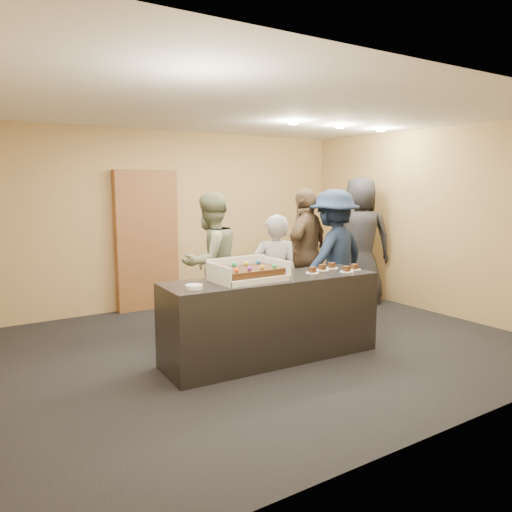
# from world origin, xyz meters

# --- Properties ---
(room) EXTENTS (6.04, 6.00, 2.70)m
(room) POSITION_xyz_m (0.00, 0.00, 1.35)
(room) COLOR black
(room) RESTS_ON ground
(serving_counter) EXTENTS (2.44, 0.83, 0.90)m
(serving_counter) POSITION_xyz_m (-0.17, -0.42, 0.45)
(serving_counter) COLOR black
(serving_counter) RESTS_ON floor
(storage_cabinet) EXTENTS (0.95, 0.15, 2.10)m
(storage_cabinet) POSITION_xyz_m (-0.49, 2.41, 1.05)
(storage_cabinet) COLOR brown
(storage_cabinet) RESTS_ON floor
(cake_box) EXTENTS (0.74, 0.51, 0.22)m
(cake_box) POSITION_xyz_m (-0.46, -0.39, 0.95)
(cake_box) COLOR white
(cake_box) RESTS_ON serving_counter
(sheet_cake) EXTENTS (0.63, 0.44, 0.12)m
(sheet_cake) POSITION_xyz_m (-0.46, -0.42, 1.00)
(sheet_cake) COLOR #3B200D
(sheet_cake) RESTS_ON cake_box
(plate_stack) EXTENTS (0.17, 0.17, 0.04)m
(plate_stack) POSITION_xyz_m (-1.13, -0.50, 0.92)
(plate_stack) COLOR white
(plate_stack) RESTS_ON serving_counter
(slice_a) EXTENTS (0.15, 0.15, 0.07)m
(slice_a) POSITION_xyz_m (0.37, -0.45, 0.92)
(slice_a) COLOR white
(slice_a) RESTS_ON serving_counter
(slice_b) EXTENTS (0.15, 0.15, 0.07)m
(slice_b) POSITION_xyz_m (0.58, -0.37, 0.92)
(slice_b) COLOR white
(slice_b) RESTS_ON serving_counter
(slice_c) EXTENTS (0.15, 0.15, 0.07)m
(slice_c) POSITION_xyz_m (0.74, -0.61, 0.92)
(slice_c) COLOR white
(slice_c) RESTS_ON serving_counter
(slice_d) EXTENTS (0.15, 0.15, 0.07)m
(slice_d) POSITION_xyz_m (0.76, -0.33, 0.92)
(slice_d) COLOR white
(slice_d) RESTS_ON serving_counter
(slice_e) EXTENTS (0.15, 0.15, 0.07)m
(slice_e) POSITION_xyz_m (0.92, -0.55, 0.92)
(slice_e) COLOR white
(slice_e) RESTS_ON serving_counter
(person_server_grey) EXTENTS (0.67, 0.57, 1.54)m
(person_server_grey) POSITION_xyz_m (0.19, 0.03, 0.77)
(person_server_grey) COLOR #96959A
(person_server_grey) RESTS_ON floor
(person_sage_man) EXTENTS (1.02, 0.88, 1.79)m
(person_sage_man) POSITION_xyz_m (-0.23, 0.87, 0.90)
(person_sage_man) COLOR gray
(person_sage_man) RESTS_ON floor
(person_navy_man) EXTENTS (1.29, 0.90, 1.83)m
(person_navy_man) POSITION_xyz_m (1.41, 0.35, 0.91)
(person_navy_man) COLOR #16233B
(person_navy_man) RESTS_ON floor
(person_brown_extra) EXTENTS (1.17, 0.85, 1.84)m
(person_brown_extra) POSITION_xyz_m (1.19, 0.68, 0.92)
(person_brown_extra) COLOR brown
(person_brown_extra) RESTS_ON floor
(person_dark_suit) EXTENTS (1.17, 1.09, 2.01)m
(person_dark_suit) POSITION_xyz_m (2.50, 0.96, 1.01)
(person_dark_suit) COLOR #232327
(person_dark_suit) RESTS_ON floor
(ceiling_spotlights) EXTENTS (1.72, 0.12, 0.03)m
(ceiling_spotlights) POSITION_xyz_m (1.60, 0.50, 2.67)
(ceiling_spotlights) COLOR #FFEAC6
(ceiling_spotlights) RESTS_ON ceiling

